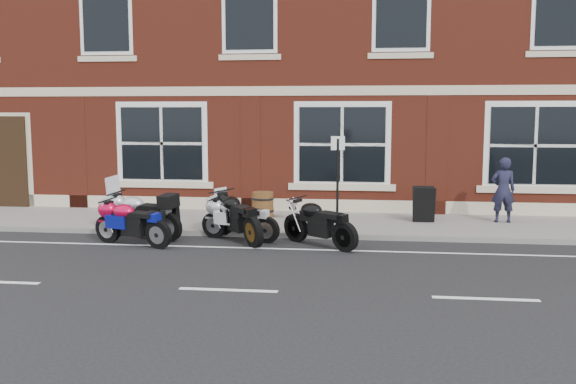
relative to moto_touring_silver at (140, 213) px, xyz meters
name	(u,v)px	position (x,y,z in m)	size (l,w,h in m)	color
ground	(259,250)	(2.89, -0.96, -0.57)	(80.00, 80.00, 0.00)	black
sidewalk	(279,223)	(2.89, 2.04, -0.51)	(30.00, 3.00, 0.12)	slate
kerb	(270,235)	(2.89, 0.46, -0.51)	(30.00, 0.16, 0.12)	slate
pub_building	(308,23)	(2.89, 9.54, 5.43)	(24.00, 12.00, 12.00)	maroon
moto_touring_silver	(140,213)	(0.00, 0.00, 0.00)	(2.05, 0.84, 1.39)	black
moto_sport_red	(132,222)	(0.10, -0.77, -0.05)	(1.91, 0.80, 0.89)	black
moto_sport_black	(238,215)	(2.25, -0.03, 0.00)	(1.43, 1.84, 0.99)	black
moto_sport_silver	(239,218)	(2.26, 0.05, -0.07)	(1.86, 0.74, 0.87)	black
moto_naked_black	(319,221)	(4.07, -0.38, -0.04)	(1.67, 1.40, 0.92)	black
pedestrian_left	(503,190)	(8.40, 2.46, 0.36)	(0.59, 0.39, 1.62)	black
a_board_sign	(424,204)	(6.47, 2.28, -0.01)	(0.53, 0.35, 0.88)	black
barrel_planter	(263,204)	(2.38, 2.55, -0.12)	(0.59, 0.59, 0.65)	#543D16
parking_sign	(338,177)	(4.41, 0.59, 0.81)	(0.31, 0.07, 2.18)	black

